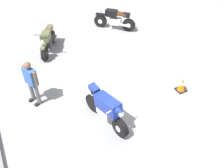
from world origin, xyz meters
name	(u,v)px	position (x,y,z in m)	size (l,w,h in m)	color
ground_plane	(126,89)	(0.00, 0.00, 0.00)	(40.00, 40.00, 0.00)	gray
motorcycle_olive_vintage	(48,41)	(3.75, 1.73, 0.49)	(1.78, 1.10, 1.07)	black
motorcycle_black_cruiser	(115,19)	(4.19, -1.73, 0.52)	(1.56, 1.57, 1.09)	black
motorcycle_blue_sportbike	(106,108)	(-1.04, 1.31, 0.59)	(1.95, 0.74, 1.14)	black
person_in_blue_shirt	(31,81)	(0.85, 3.04, 0.92)	(0.62, 0.45, 1.63)	#59595B
traffic_cone	(182,85)	(-0.96, -1.72, 0.26)	(0.36, 0.36, 0.53)	black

